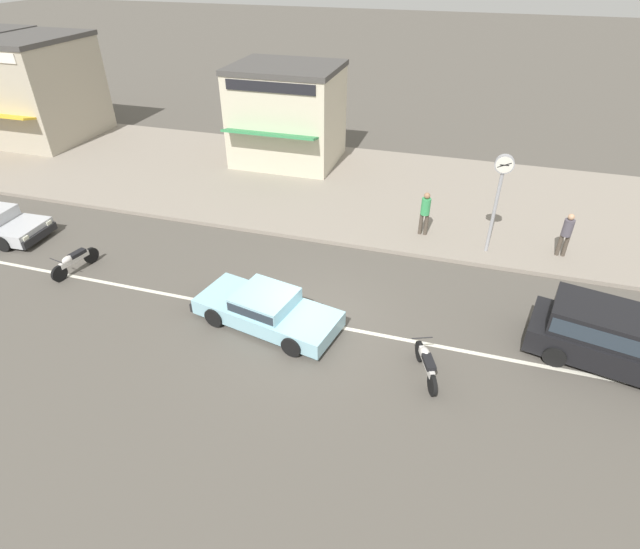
{
  "coord_description": "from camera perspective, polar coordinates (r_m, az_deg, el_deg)",
  "views": [
    {
      "loc": [
        3.68,
        -10.95,
        9.44
      ],
      "look_at": [
        0.0,
        1.36,
        0.8
      ],
      "focal_mm": 28.0,
      "sensor_mm": 36.0,
      "label": 1
    }
  ],
  "objects": [
    {
      "name": "ground_plane",
      "position": [
        14.92,
        -1.5,
        -5.34
      ],
      "size": [
        160.0,
        160.0,
        0.0
      ],
      "primitive_type": "plane",
      "color": "#544F47"
    },
    {
      "name": "lane_centre_stripe",
      "position": [
        14.92,
        -1.5,
        -5.33
      ],
      "size": [
        50.4,
        0.14,
        0.01
      ],
      "primitive_type": "cube",
      "color": "silver",
      "rests_on": "ground"
    },
    {
      "name": "kerb_strip",
      "position": [
        22.81,
        5.97,
        9.5
      ],
      "size": [
        68.0,
        10.0,
        0.15
      ],
      "primitive_type": "cube",
      "color": "gray",
      "rests_on": "ground"
    },
    {
      "name": "sedan_pale_blue_0",
      "position": [
        14.61,
        -6.18,
        -3.89
      ],
      "size": [
        4.61,
        2.52,
        1.06
      ],
      "color": "#93C6D6",
      "rests_on": "ground"
    },
    {
      "name": "minivan_black_2",
      "position": [
        15.2,
        30.69,
        -6.11
      ],
      "size": [
        4.77,
        2.68,
        1.56
      ],
      "color": "black",
      "rests_on": "ground"
    },
    {
      "name": "motorcycle_0",
      "position": [
        13.27,
        12.04,
        -9.87
      ],
      "size": [
        0.86,
        1.69,
        0.8
      ],
      "color": "black",
      "rests_on": "ground"
    },
    {
      "name": "motorcycle_1",
      "position": [
        18.79,
        -26.28,
        1.4
      ],
      "size": [
        0.64,
        1.85,
        0.8
      ],
      "color": "black",
      "rests_on": "ground"
    },
    {
      "name": "street_clock",
      "position": [
        17.77,
        19.94,
        9.9
      ],
      "size": [
        0.62,
        0.22,
        3.58
      ],
      "color": "#9E9EA3",
      "rests_on": "kerb_strip"
    },
    {
      "name": "pedestrian_near_clock",
      "position": [
        19.19,
        26.36,
        4.4
      ],
      "size": [
        0.34,
        0.34,
        1.62
      ],
      "color": "#4C4238",
      "rests_on": "kerb_strip"
    },
    {
      "name": "pedestrian_mid_kerb",
      "position": [
        18.95,
        11.94,
        7.18
      ],
      "size": [
        0.34,
        0.34,
        1.7
      ],
      "color": "#4C4238",
      "rests_on": "kerb_strip"
    },
    {
      "name": "shopfront_corner_warung",
      "position": [
        25.34,
        -3.77,
        17.79
      ],
      "size": [
        4.98,
        4.88,
        4.54
      ],
      "color": "beige",
      "rests_on": "kerb_strip"
    },
    {
      "name": "shopfront_mid_block",
      "position": [
        32.66,
        -29.97,
        17.97
      ],
      "size": [
        5.47,
        6.28,
        5.25
      ],
      "color": "#B2A893",
      "rests_on": "kerb_strip"
    }
  ]
}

